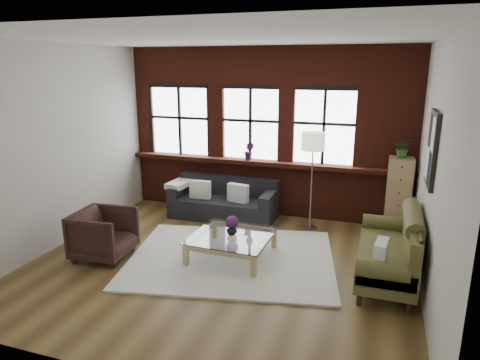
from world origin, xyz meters
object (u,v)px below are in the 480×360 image
(vintage_settee, at_px, (387,245))
(floor_lamp, at_px, (312,178))
(vase, at_px, (232,230))
(drawer_chest, at_px, (398,195))
(dark_sofa, at_px, (223,199))
(coffee_table, at_px, (232,246))
(armchair, at_px, (104,234))

(vintage_settee, relative_size, floor_lamp, 0.99)
(vase, bearing_deg, drawer_chest, 38.82)
(dark_sofa, xyz_separation_m, drawer_chest, (3.15, 0.28, 0.31))
(dark_sofa, relative_size, floor_lamp, 1.06)
(coffee_table, height_order, vase, vase)
(drawer_chest, bearing_deg, dark_sofa, -174.83)
(armchair, xyz_separation_m, vase, (1.86, 0.59, 0.09))
(vintage_settee, height_order, floor_lamp, floor_lamp)
(vintage_settee, bearing_deg, dark_sofa, 151.78)
(coffee_table, relative_size, drawer_chest, 0.87)
(vase, distance_m, floor_lamp, 1.87)
(floor_lamp, bearing_deg, drawer_chest, 14.11)
(vintage_settee, bearing_deg, armchair, -171.17)
(vintage_settee, distance_m, armchair, 4.13)
(dark_sofa, distance_m, floor_lamp, 1.79)
(vase, bearing_deg, dark_sofa, 114.90)
(armchair, height_order, floor_lamp, floor_lamp)
(dark_sofa, distance_m, coffee_table, 1.81)
(dark_sofa, bearing_deg, armchair, -116.26)
(floor_lamp, bearing_deg, vase, -120.85)
(coffee_table, xyz_separation_m, drawer_chest, (2.39, 1.92, 0.48))
(armchair, bearing_deg, coffee_table, -76.90)
(coffee_table, distance_m, drawer_chest, 3.10)
(armchair, relative_size, drawer_chest, 0.61)
(drawer_chest, distance_m, floor_lamp, 1.53)
(dark_sofa, xyz_separation_m, floor_lamp, (1.69, -0.08, 0.59))
(floor_lamp, bearing_deg, coffee_table, -120.85)
(vintage_settee, height_order, armchair, vintage_settee)
(coffee_table, height_order, drawer_chest, drawer_chest)
(vintage_settee, xyz_separation_m, coffee_table, (-2.22, -0.04, -0.31))
(coffee_table, height_order, floor_lamp, floor_lamp)
(armchair, bearing_deg, vase, -76.90)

